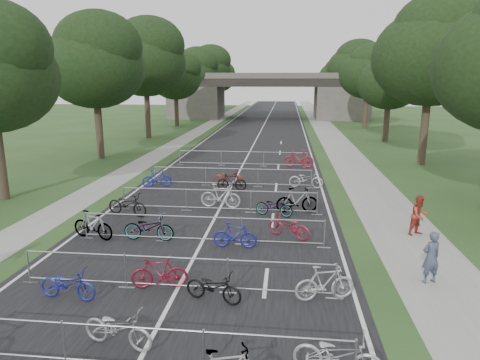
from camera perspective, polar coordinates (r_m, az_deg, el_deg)
The scene contains 44 objects.
road at distance 54.52m, azimuth 2.94°, elevation 6.84°, with size 11.00×140.00×0.01m, color black.
sidewalk_right at distance 54.65m, azimuth 11.40°, elevation 6.62°, with size 3.00×140.00×0.01m, color gray.
sidewalk_left at distance 55.46m, azimuth -4.88°, elevation 6.92°, with size 2.00×140.00×0.01m, color gray.
lane_markings at distance 54.52m, azimuth 2.94°, elevation 6.84°, with size 0.12×140.00×0.00m, color silver.
overpass_bridge at distance 69.21m, azimuth 3.72°, elevation 11.13°, with size 31.00×8.00×7.05m.
tree_left_1 at distance 35.18m, azimuth -18.76°, elevation 14.56°, with size 7.56×7.56×11.53m.
tree_right_1 at distance 33.59m, azimuth 24.43°, elevation 15.21°, with size 8.18×8.18×12.47m.
tree_left_2 at distance 46.39m, azimuth -12.46°, elevation 15.47°, with size 8.40×8.40×12.81m.
tree_right_2 at distance 45.14m, azimuth 19.49°, elevation 12.35°, with size 6.16×6.16×9.39m.
tree_left_3 at distance 57.87m, azimuth -8.53°, elevation 13.52°, with size 6.72×6.72×10.25m.
tree_right_3 at distance 56.91m, azimuth 16.83°, elevation 13.56°, with size 7.17×7.17×10.93m.
tree_left_4 at distance 69.56m, azimuth -5.99°, elevation 14.20°, with size 7.56×7.56×11.53m.
tree_right_4 at distance 68.77m, azimuth 15.07°, elevation 14.34°, with size 8.18×8.18×12.47m.
tree_left_5 at distance 81.35m, azimuth -4.18°, elevation 14.67°, with size 8.40×8.40×12.81m.
tree_right_5 at distance 80.64m, azimuth 13.70°, elevation 12.81°, with size 6.16×6.16×9.39m.
tree_left_6 at distance 93.16m, azimuth -2.80°, elevation 13.51°, with size 6.72×6.72×10.25m.
tree_right_6 at distance 92.56m, azimuth 12.79°, elevation 13.47°, with size 7.17×7.17×10.93m.
barrier_row_1 at distance 9.99m, azimuth -14.09°, elevation -20.96°, with size 9.70×0.08×1.10m.
barrier_row_2 at distance 12.97m, azimuth -8.53°, elevation -12.25°, with size 9.70×0.08×1.10m.
barrier_row_3 at distance 16.38m, azimuth -5.17°, elevation -6.60°, with size 9.70×0.08×1.10m.
barrier_row_4 at distance 20.13m, azimuth -2.94°, elevation -2.76°, with size 9.70×0.08×1.10m.
barrier_row_5 at distance 24.92m, azimuth -1.12°, elevation 0.39°, with size 9.70×0.08×1.10m.
barrier_row_6 at distance 30.76m, azimuth 0.31°, elevation 2.87°, with size 9.70×0.08×1.10m.
bike_5 at distance 10.86m, azimuth -15.95°, elevation -18.49°, with size 0.63×1.81×0.95m, color #9A99A0.
bike_7 at distance 9.86m, azimuth 12.87°, elevation -21.79°, with size 0.65×1.86×0.98m, color #A5A5AD.
bike_8 at distance 13.36m, azimuth -22.00°, elevation -12.76°, with size 0.60×1.73×0.91m, color navy.
bike_9 at distance 13.21m, azimuth -10.71°, elevation -12.04°, with size 0.48×1.68×1.01m, color maroon.
bike_10 at distance 12.33m, azimuth -3.54°, elevation -14.06°, with size 0.59×1.69×0.89m, color black.
bike_11 at distance 12.57m, azimuth 11.25°, elevation -13.34°, with size 0.49×1.74×1.05m, color #B2B4BA.
bike_12 at distance 17.70m, azimuth -19.04°, elevation -5.73°, with size 0.53×1.87×1.12m, color #93959A.
bike_13 at distance 16.97m, azimuth -12.06°, elevation -6.24°, with size 0.69×1.97×1.03m, color #93959A.
bike_14 at distance 15.90m, azimuth -0.68°, elevation -7.39°, with size 0.46×1.63×0.98m, color navy.
bike_15 at distance 16.99m, azimuth 6.56°, elevation -6.15°, with size 0.63×1.81×0.95m, color maroon.
bike_16 at distance 20.21m, azimuth -14.79°, elevation -3.17°, with size 0.71×2.03×1.06m, color black.
bike_17 at distance 20.69m, azimuth -2.62°, elevation -2.17°, with size 0.56×1.99×1.19m, color #AAAAB2.
bike_18 at distance 19.57m, azimuth 4.58°, elevation -3.54°, with size 0.60×1.73×0.91m, color #93959A.
bike_19 at distance 20.14m, azimuth 7.62°, elevation -2.72°, with size 0.56×1.97×1.18m, color #93959A.
bike_20 at distance 25.25m, azimuth -11.03°, elevation 0.21°, with size 0.47×1.67×1.00m, color #1B2798.
bike_21 at distance 25.15m, azimuth -1.49°, elevation 0.36°, with size 0.64×1.83×0.96m, color maroon.
bike_22 at distance 23.96m, azimuth -1.11°, elevation -0.25°, with size 0.47×1.66×1.00m, color black.
bike_23 at distance 24.83m, azimuth 8.79°, elevation 0.10°, with size 0.68×1.94×1.02m, color #A0A0A7.
bike_27 at distance 30.58m, azimuth 7.86°, elevation 2.84°, with size 0.59×2.08×1.25m, color maroon.
pedestrian_a at distance 14.41m, azimuth 24.10°, elevation -9.42°, with size 0.60×0.39×1.65m, color #394256.
pedestrian_b at distance 18.51m, azimuth 22.78°, elevation -4.40°, with size 0.79×0.61×1.62m, color maroon.
Camera 1 is at (3.13, -4.09, 6.10)m, focal length 32.00 mm.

